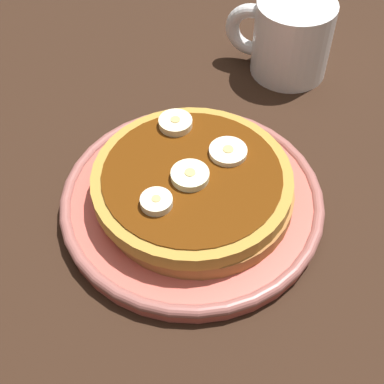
% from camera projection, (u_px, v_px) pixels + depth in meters
% --- Properties ---
extents(ground_plane, '(1.40, 1.40, 0.03)m').
position_uv_depth(ground_plane, '(192.00, 217.00, 0.54)').
color(ground_plane, black).
extents(plate, '(0.25, 0.25, 0.02)m').
position_uv_depth(plate, '(192.00, 201.00, 0.52)').
color(plate, '#CC594C').
rests_on(plate, ground_plane).
extents(pancake_stack, '(0.18, 0.19, 0.03)m').
position_uv_depth(pancake_stack, '(194.00, 187.00, 0.51)').
color(pancake_stack, '#A06734').
rests_on(pancake_stack, plate).
extents(banana_slice_0, '(0.03, 0.03, 0.01)m').
position_uv_depth(banana_slice_0, '(188.00, 175.00, 0.49)').
color(banana_slice_0, '#EEF1BD').
rests_on(banana_slice_0, pancake_stack).
extents(banana_slice_1, '(0.03, 0.03, 0.01)m').
position_uv_depth(banana_slice_1, '(175.00, 123.00, 0.53)').
color(banana_slice_1, '#F7E5B5').
rests_on(banana_slice_1, pancake_stack).
extents(banana_slice_2, '(0.03, 0.03, 0.01)m').
position_uv_depth(banana_slice_2, '(156.00, 202.00, 0.47)').
color(banana_slice_2, '#EAE4C3').
rests_on(banana_slice_2, pancake_stack).
extents(banana_slice_3, '(0.04, 0.04, 0.01)m').
position_uv_depth(banana_slice_3, '(228.00, 152.00, 0.51)').
color(banana_slice_3, '#FCEBC3').
rests_on(banana_slice_3, pancake_stack).
extents(coffee_mug, '(0.12, 0.09, 0.09)m').
position_uv_depth(coffee_mug, '(289.00, 37.00, 0.63)').
color(coffee_mug, white).
rests_on(coffee_mug, ground_plane).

